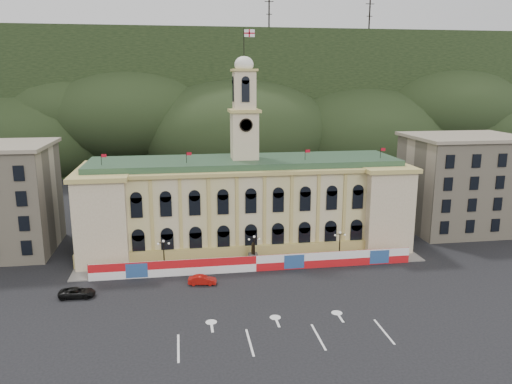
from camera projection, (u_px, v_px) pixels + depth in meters
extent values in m
plane|color=black|center=(274.00, 316.00, 62.73)|extent=(260.00, 260.00, 0.00)
cube|color=black|center=(208.00, 99.00, 183.09)|extent=(230.00, 70.00, 44.00)
cube|color=#595651|center=(315.00, 76.00, 167.32)|extent=(22.00, 8.00, 14.00)
cube|color=#595651|center=(56.00, 89.00, 153.78)|extent=(16.00, 7.00, 10.00)
cylinder|color=black|center=(269.00, 14.00, 165.44)|extent=(0.50, 0.50, 20.00)
cylinder|color=black|center=(369.00, 16.00, 170.71)|extent=(0.50, 0.50, 20.00)
cube|color=beige|center=(245.00, 207.00, 88.15)|extent=(55.00, 15.00, 14.00)
cube|color=tan|center=(251.00, 253.00, 81.92)|extent=(56.00, 0.80, 2.40)
cube|color=tan|center=(245.00, 166.00, 86.53)|extent=(56.20, 16.20, 0.60)
cube|color=#315237|center=(245.00, 162.00, 86.38)|extent=(53.00, 13.00, 1.20)
cube|color=beige|center=(107.00, 214.00, 83.65)|extent=(8.00, 17.00, 14.00)
cube|color=beige|center=(373.00, 203.00, 90.72)|extent=(8.00, 17.00, 14.00)
cube|color=beige|center=(244.00, 136.00, 85.36)|extent=(4.40, 4.40, 8.00)
cube|color=tan|center=(244.00, 111.00, 84.42)|extent=(5.20, 5.20, 0.50)
cube|color=beige|center=(244.00, 91.00, 83.69)|extent=(3.60, 3.60, 6.50)
cube|color=tan|center=(244.00, 70.00, 82.94)|extent=(4.20, 4.20, 0.40)
cylinder|color=black|center=(246.00, 125.00, 82.70)|extent=(2.20, 0.20, 2.20)
ellipsoid|color=white|center=(244.00, 65.00, 82.74)|extent=(3.20, 3.20, 2.72)
cylinder|color=black|center=(244.00, 44.00, 82.03)|extent=(0.12, 0.12, 5.00)
cube|color=white|center=(249.00, 33.00, 81.76)|extent=(1.80, 0.04, 1.20)
cube|color=#B40B1C|center=(249.00, 33.00, 81.74)|extent=(1.80, 0.02, 0.22)
cube|color=#B40B1C|center=(249.00, 33.00, 81.74)|extent=(0.22, 0.02, 1.20)
cube|color=#B9AB8F|center=(461.00, 184.00, 97.07)|extent=(20.00, 16.00, 18.00)
cube|color=gray|center=(466.00, 137.00, 95.01)|extent=(21.00, 17.00, 0.60)
cube|color=red|center=(256.00, 264.00, 76.90)|extent=(50.00, 0.25, 2.50)
cube|color=#294F8B|center=(137.00, 271.00, 74.06)|extent=(3.20, 0.05, 2.20)
cube|color=#294F8B|center=(294.00, 262.00, 77.67)|extent=(3.20, 0.05, 2.20)
cube|color=#294F8B|center=(380.00, 257.00, 79.78)|extent=(3.20, 0.05, 2.20)
cube|color=slate|center=(253.00, 264.00, 79.81)|extent=(56.00, 5.50, 0.16)
cube|color=#595651|center=(253.00, 259.00, 79.87)|extent=(1.40, 1.40, 1.80)
cylinder|color=black|center=(253.00, 249.00, 79.49)|extent=(0.60, 0.60, 1.60)
sphere|color=black|center=(253.00, 244.00, 79.29)|extent=(0.44, 0.44, 0.44)
cylinder|color=black|center=(165.00, 271.00, 76.97)|extent=(0.44, 0.44, 0.30)
cylinder|color=black|center=(164.00, 257.00, 76.47)|extent=(0.18, 0.18, 4.80)
cube|color=black|center=(163.00, 243.00, 75.96)|extent=(1.60, 0.08, 0.08)
sphere|color=silver|center=(158.00, 244.00, 75.87)|extent=(0.36, 0.36, 0.36)
sphere|color=silver|center=(169.00, 243.00, 76.11)|extent=(0.36, 0.36, 0.36)
sphere|color=silver|center=(163.00, 241.00, 75.90)|extent=(0.40, 0.40, 0.40)
cylinder|color=black|center=(254.00, 266.00, 79.07)|extent=(0.44, 0.44, 0.30)
cylinder|color=black|center=(254.00, 252.00, 78.57)|extent=(0.18, 0.18, 4.80)
cube|color=black|center=(254.00, 238.00, 78.06)|extent=(1.60, 0.08, 0.08)
sphere|color=silver|center=(249.00, 239.00, 77.98)|extent=(0.36, 0.36, 0.36)
sphere|color=silver|center=(259.00, 239.00, 78.22)|extent=(0.36, 0.36, 0.36)
sphere|color=silver|center=(254.00, 237.00, 78.01)|extent=(0.40, 0.40, 0.40)
cylinder|color=black|center=(339.00, 261.00, 81.18)|extent=(0.44, 0.44, 0.30)
cylinder|color=black|center=(340.00, 248.00, 80.68)|extent=(0.18, 0.18, 4.80)
cube|color=black|center=(340.00, 234.00, 80.17)|extent=(1.60, 0.08, 0.08)
sphere|color=silver|center=(335.00, 235.00, 80.08)|extent=(0.36, 0.36, 0.36)
sphere|color=silver|center=(345.00, 235.00, 80.32)|extent=(0.36, 0.36, 0.36)
sphere|color=silver|center=(340.00, 233.00, 80.12)|extent=(0.40, 0.40, 0.40)
imported|color=#A1100B|center=(202.00, 280.00, 72.11)|extent=(2.56, 4.46, 1.34)
imported|color=black|center=(77.00, 293.00, 67.85)|extent=(2.54, 4.96, 1.34)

